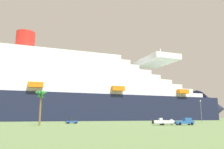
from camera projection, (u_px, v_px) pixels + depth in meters
name	position (u px, v px, depth m)	size (l,w,h in m)	color
ground_plane	(102.00, 122.00, 105.64)	(600.00, 600.00, 0.00)	#567042
cruise_ship	(71.00, 94.00, 147.05)	(246.82, 40.59, 59.49)	#191E38
pickup_truck	(185.00, 122.00, 69.65)	(5.89, 3.14, 2.20)	#2659A5
small_boat_on_trailer	(165.00, 122.00, 68.85)	(8.05, 3.24, 2.15)	#595960
palm_tree	(41.00, 97.00, 67.74)	(3.48, 3.68, 10.25)	brown
street_lamp	(201.00, 108.00, 94.63)	(0.56, 0.56, 9.23)	slate
parked_car_blue_suv	(72.00, 121.00, 83.76)	(4.39, 2.49, 1.58)	#264C99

